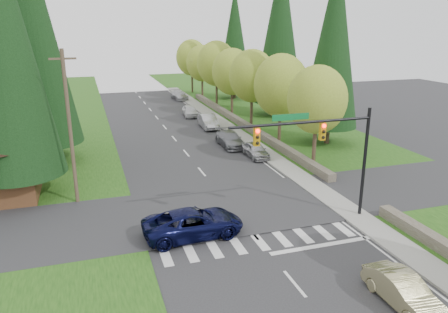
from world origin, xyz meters
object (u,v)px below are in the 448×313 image
sedan_champagne (403,291)px  suv_navy (193,223)px  parked_car_c (208,121)px  parked_car_e (179,95)px  parked_car_b (230,139)px  parked_car_d (190,111)px  parked_car_a (255,150)px

sedan_champagne → suv_navy: (-6.92, 8.80, 0.12)m
parked_car_c → parked_car_e: (0.93, 19.73, -0.10)m
parked_car_b → parked_car_d: bearing=91.9°
parked_car_a → parked_car_b: (-1.01, 4.07, 0.04)m
parked_car_b → parked_car_d: 14.95m
parked_car_c → parked_car_d: (-0.47, 6.85, -0.06)m
parked_car_b → parked_car_d: size_ratio=1.17×
parked_car_a → parked_car_d: size_ratio=0.93×
parked_car_e → parked_car_c: bearing=-97.6°
sedan_champagne → parked_car_d: bearing=88.4°
suv_navy → parked_car_c: bearing=-20.8°
sedan_champagne → parked_car_a: bearing=84.1°
parked_car_b → parked_car_e: size_ratio=1.06×
parked_car_b → parked_car_c: bearing=89.8°
suv_navy → parked_car_e: suv_navy is taller
sedan_champagne → parked_car_e: (1.97, 53.62, -0.00)m
suv_navy → parked_car_a: size_ratio=1.46×
suv_navy → parked_car_a: bearing=-37.8°
sedan_champagne → parked_car_c: (1.04, 33.89, 0.10)m
suv_navy → parked_car_d: (7.49, 31.94, -0.08)m
sedan_champagne → parked_car_e: sedan_champagne is taller
sedan_champagne → parked_car_e: 53.66m
parked_car_a → parked_car_c: parked_car_c is taller
sedan_champagne → parked_car_a: 21.81m
parked_car_c → parked_car_d: size_ratio=1.13×
parked_car_a → parked_car_c: (-0.93, 12.17, 0.11)m
parked_car_d → parked_car_e: (1.40, 12.88, -0.04)m
parked_car_d → parked_car_b: bearing=-83.6°
parked_car_a → parked_car_e: bearing=89.7°
suv_navy → parked_car_b: 18.74m
parked_car_a → parked_car_c: size_ratio=0.83×
suv_navy → parked_car_e: (8.89, 44.82, -0.12)m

